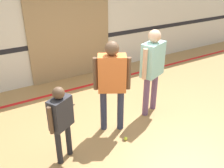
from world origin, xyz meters
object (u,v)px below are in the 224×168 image
object	(u,v)px
tennis_ball_near_instructor	(126,138)
person_student_right	(152,64)
person_student_left	(61,117)
racket_spare_on_floor	(63,112)
tennis_ball_by_spare_racket	(50,109)
person_instructor	(112,78)

from	to	relation	value
tennis_ball_near_instructor	person_student_right	bearing A→B (deg)	29.75
person_student_left	tennis_ball_near_instructor	bearing A→B (deg)	-35.62
person_student_left	racket_spare_on_floor	xyz separation A→B (m)	(0.47, 1.36, -0.81)
person_student_left	tennis_ball_near_instructor	size ratio (longest dim) A/B	20.16
tennis_ball_near_instructor	tennis_ball_by_spare_racket	xyz separation A→B (m)	(-0.89, 1.69, 0.00)
person_instructor	racket_spare_on_floor	bearing A→B (deg)	149.77
person_instructor	person_student_left	world-z (taller)	person_instructor
person_student_right	tennis_ball_by_spare_racket	bearing A→B (deg)	-51.67
person_instructor	tennis_ball_by_spare_racket	world-z (taller)	person_instructor
tennis_ball_near_instructor	person_instructor	bearing A→B (deg)	93.99
person_instructor	tennis_ball_near_instructor	size ratio (longest dim) A/B	26.78
person_student_right	tennis_ball_near_instructor	world-z (taller)	person_student_right
racket_spare_on_floor	tennis_ball_near_instructor	bearing A→B (deg)	-90.48
person_instructor	person_student_left	distance (m)	1.17
racket_spare_on_floor	tennis_ball_near_instructor	world-z (taller)	tennis_ball_near_instructor
person_student_right	racket_spare_on_floor	bearing A→B (deg)	-50.22
person_student_right	tennis_ball_near_instructor	bearing A→B (deg)	9.06
tennis_ball_near_instructor	racket_spare_on_floor	bearing A→B (deg)	113.74
tennis_ball_near_instructor	tennis_ball_by_spare_racket	size ratio (longest dim) A/B	1.00
person_instructor	tennis_ball_by_spare_racket	size ratio (longest dim) A/B	26.78
racket_spare_on_floor	tennis_ball_near_instructor	size ratio (longest dim) A/B	8.54
racket_spare_on_floor	tennis_ball_by_spare_racket	distance (m)	0.30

